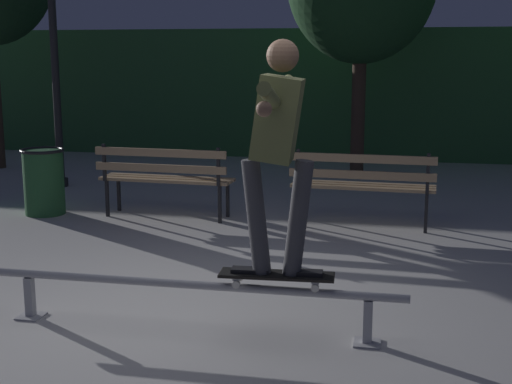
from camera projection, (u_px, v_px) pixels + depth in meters
The scene contains 9 objects.
ground_plane at pixel (200, 318), 5.18m from camera, with size 90.00×90.00×0.00m, color #ADAAA8.
hedge_backdrop at pixel (326, 93), 13.42m from camera, with size 24.00×1.20×2.38m, color #2D5B33.
grind_rail at pixel (190, 291), 4.90m from camera, with size 3.00×0.18×0.36m.
skateboard at pixel (277, 276), 4.75m from camera, with size 0.79×0.24×0.09m.
skateboarder at pixel (278, 138), 4.57m from camera, with size 0.62×1.41×1.56m.
park_bench_leftmost at pixel (164, 174), 8.24m from camera, with size 1.62×0.49×0.88m.
park_bench_left_center at pixel (362, 180), 7.79m from camera, with size 1.62×0.49×0.88m.
lamp_post_left at pixel (52, 13), 9.90m from camera, with size 0.32×0.32×3.90m.
trash_can at pixel (44, 181), 8.49m from camera, with size 0.52×0.52×0.80m.
Camera 1 is at (1.38, -4.72, 1.91)m, focal length 49.30 mm.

